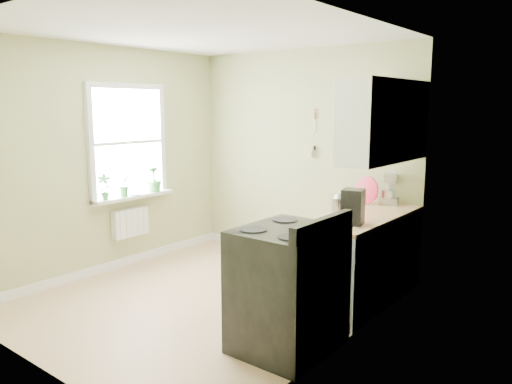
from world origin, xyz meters
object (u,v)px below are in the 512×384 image
Objects in this scene: stove at (288,288)px; coffee_maker at (353,208)px; kettle at (338,204)px; stand_mixer at (391,189)px.

coffee_maker is at bearing 83.05° from stove.
stove is at bearing -79.28° from kettle.
stove reaches higher than kettle.
kettle is at bearing 100.72° from stove.
stand_mixer is 1.14× the size of coffee_maker.
stove is 2.15m from stand_mixer.
coffee_maker is (0.34, -0.32, 0.05)m from kettle.
stove is 1.32m from kettle.
kettle is at bearing -102.56° from stand_mixer.
stove is at bearing -96.95° from coffee_maker.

